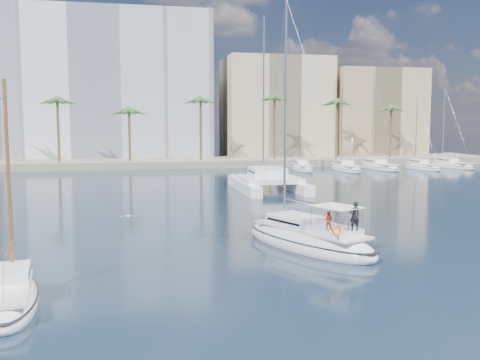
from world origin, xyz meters
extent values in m
plane|color=black|center=(0.00, 0.00, 0.00)|extent=(160.00, 160.00, 0.00)
cube|color=gray|center=(0.00, 61.00, 0.60)|extent=(120.00, 14.00, 1.20)
cube|color=white|center=(-12.00, 73.00, 14.00)|extent=(42.00, 16.00, 28.00)
cube|color=#C4B48D|center=(22.00, 70.00, 10.00)|extent=(20.00, 14.00, 20.00)
cube|color=tan|center=(42.00, 68.00, 9.00)|extent=(18.00, 12.00, 18.00)
cylinder|color=brown|center=(0.00, 57.00, 5.25)|extent=(0.44, 0.44, 10.50)
sphere|color=#2E6023|center=(0.00, 57.00, 10.50)|extent=(3.60, 3.60, 3.60)
cylinder|color=brown|center=(34.00, 57.00, 5.25)|extent=(0.44, 0.44, 10.50)
sphere|color=#2E6023|center=(34.00, 57.00, 10.50)|extent=(3.60, 3.60, 3.60)
ellipsoid|color=white|center=(3.77, -2.84, 0.32)|extent=(7.13, 10.79, 2.15)
ellipsoid|color=black|center=(3.77, -2.84, 0.62)|extent=(7.20, 10.90, 0.18)
cube|color=silver|center=(3.85, -3.02, 1.13)|extent=(5.23, 8.05, 0.12)
cube|color=white|center=(3.37, -1.92, 1.49)|extent=(3.38, 3.98, 0.60)
cube|color=black|center=(3.37, -1.92, 1.51)|extent=(3.24, 3.62, 0.14)
cylinder|color=#B7BABF|center=(2.90, -0.83, 7.97)|extent=(0.15, 0.15, 13.56)
cylinder|color=#B7BABF|center=(3.73, -2.75, 2.69)|extent=(1.76, 3.87, 0.11)
cube|color=white|center=(4.64, -4.84, 1.37)|extent=(2.83, 3.15, 0.36)
cube|color=white|center=(4.68, -4.93, 2.74)|extent=(2.83, 3.15, 0.04)
torus|color=silver|center=(5.03, -5.76, 2.04)|extent=(0.90, 0.43, 0.96)
torus|color=#FF630D|center=(4.03, -6.62, 1.74)|extent=(0.66, 0.43, 0.64)
imported|color=black|center=(5.33, -5.91, 2.35)|extent=(0.60, 0.42, 1.59)
imported|color=#B1321B|center=(4.01, -5.43, 2.08)|extent=(0.64, 0.61, 1.05)
ellipsoid|color=white|center=(-11.28, -10.33, 0.23)|extent=(2.90, 6.88, 1.57)
ellipsoid|color=black|center=(-11.28, -10.33, 0.45)|extent=(2.93, 6.95, 0.18)
cube|color=silver|center=(-11.27, -10.46, 0.82)|extent=(2.09, 5.15, 0.12)
cube|color=white|center=(-11.36, -9.70, 1.18)|extent=(1.67, 2.34, 0.60)
cube|color=black|center=(-11.36, -9.70, 1.20)|extent=(1.66, 2.09, 0.14)
cylinder|color=brown|center=(-11.46, -8.93, 5.01)|extent=(0.15, 0.15, 8.25)
cylinder|color=brown|center=(-11.29, -10.27, 2.38)|extent=(0.44, 2.69, 0.11)
cube|color=white|center=(5.77, 24.59, 0.55)|extent=(1.38, 13.32, 1.10)
cube|color=white|center=(11.22, 24.52, 0.55)|extent=(1.38, 13.32, 1.10)
cube|color=white|center=(8.49, 23.89, 1.30)|extent=(6.15, 7.40, 0.50)
cube|color=white|center=(8.49, 24.56, 2.00)|extent=(3.71, 4.04, 1.00)
cube|color=black|center=(8.49, 24.56, 2.05)|extent=(3.73, 3.51, 0.18)
cylinder|color=#B7BABF|center=(8.52, 26.55, 10.37)|extent=(0.18, 0.18, 17.74)
ellipsoid|color=silver|center=(-6.68, 6.33, 0.68)|extent=(0.24, 0.46, 0.22)
sphere|color=silver|center=(-6.68, 6.55, 0.70)|extent=(0.12, 0.12, 0.12)
cube|color=gray|center=(-7.01, 6.33, 0.71)|extent=(0.53, 0.19, 0.13)
cube|color=gray|center=(-6.35, 6.33, 0.71)|extent=(0.53, 0.19, 0.13)
camera|label=1|loc=(-6.56, -32.48, 7.31)|focal=40.00mm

